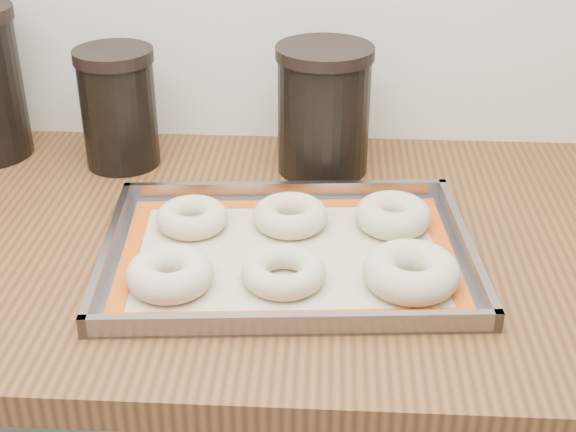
# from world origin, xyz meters

# --- Properties ---
(countertop) EXTENTS (3.06, 0.68, 0.04)m
(countertop) POSITION_xyz_m (0.00, 1.68, 0.88)
(countertop) COLOR brown
(countertop) RESTS_ON cabinet
(baking_tray) EXTENTS (0.49, 0.37, 0.03)m
(baking_tray) POSITION_xyz_m (0.23, 1.61, 0.91)
(baking_tray) COLOR gray
(baking_tray) RESTS_ON countertop
(baking_mat) EXTENTS (0.44, 0.32, 0.00)m
(baking_mat) POSITION_xyz_m (0.23, 1.61, 0.90)
(baking_mat) COLOR #C6B793
(baking_mat) RESTS_ON baking_tray
(bagel_front_left) EXTENTS (0.12, 0.12, 0.04)m
(bagel_front_left) POSITION_xyz_m (0.10, 1.53, 0.92)
(bagel_front_left) COLOR beige
(bagel_front_left) RESTS_ON baking_mat
(bagel_front_mid) EXTENTS (0.11, 0.11, 0.03)m
(bagel_front_mid) POSITION_xyz_m (0.23, 1.55, 0.92)
(bagel_front_mid) COLOR beige
(bagel_front_mid) RESTS_ON baking_mat
(bagel_front_right) EXTENTS (0.13, 0.13, 0.04)m
(bagel_front_right) POSITION_xyz_m (0.38, 1.55, 0.92)
(bagel_front_right) COLOR beige
(bagel_front_right) RESTS_ON baking_mat
(bagel_back_left) EXTENTS (0.11, 0.11, 0.03)m
(bagel_back_left) POSITION_xyz_m (0.10, 1.67, 0.92)
(bagel_back_left) COLOR beige
(bagel_back_left) RESTS_ON baking_mat
(bagel_back_mid) EXTENTS (0.12, 0.12, 0.03)m
(bagel_back_mid) POSITION_xyz_m (0.23, 1.68, 0.92)
(bagel_back_mid) COLOR beige
(bagel_back_mid) RESTS_ON baking_mat
(bagel_back_right) EXTENTS (0.11, 0.11, 0.04)m
(bagel_back_right) POSITION_xyz_m (0.37, 1.69, 0.92)
(bagel_back_right) COLOR beige
(bagel_back_right) RESTS_ON baking_mat
(canister_mid) EXTENTS (0.12, 0.12, 0.18)m
(canister_mid) POSITION_xyz_m (-0.04, 1.88, 0.99)
(canister_mid) COLOR black
(canister_mid) RESTS_ON countertop
(canister_right) EXTENTS (0.14, 0.14, 0.19)m
(canister_right) POSITION_xyz_m (0.27, 1.88, 1.00)
(canister_right) COLOR black
(canister_right) RESTS_ON countertop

